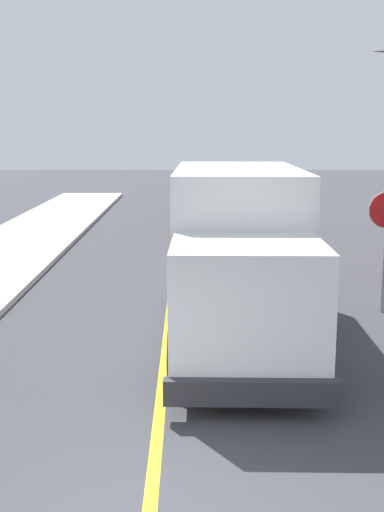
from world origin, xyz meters
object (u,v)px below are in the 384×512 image
at_px(box_truck, 238,246).
at_px(parked_car_furthest, 221,187).
at_px(parked_car_far, 220,199).
at_px(parked_car_mid, 229,214).
at_px(parked_car_near, 240,244).

distance_m(box_truck, parked_car_furthest, 24.13).
distance_m(box_truck, parked_car_far, 18.16).
xyz_separation_m(parked_car_mid, parked_car_furthest, (0.27, 11.80, 0.00)).
bearing_deg(parked_car_near, parked_car_furthest, 88.89).
bearing_deg(parked_car_mid, parked_car_near, -90.78).
bearing_deg(box_truck, parked_car_near, 85.05).
height_order(box_truck, parked_car_mid, box_truck).
height_order(box_truck, parked_car_near, box_truck).
bearing_deg(parked_car_far, parked_car_mid, -89.25).
bearing_deg(parked_car_mid, parked_car_far, 90.75).
xyz_separation_m(parked_car_near, parked_car_mid, (0.09, 6.49, 0.00)).
relative_size(box_truck, parked_car_furthest, 1.62).
bearing_deg(parked_car_furthest, parked_car_mid, -91.30).
bearing_deg(parked_car_far, parked_car_near, -90.05).
bearing_deg(parked_car_furthest, box_truck, -92.04).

